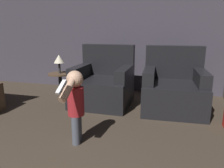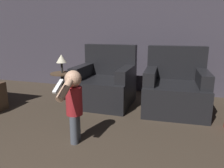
% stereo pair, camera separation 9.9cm
% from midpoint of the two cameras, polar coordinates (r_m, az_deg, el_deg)
% --- Properties ---
extents(wall_back, '(8.40, 0.05, 2.60)m').
position_cam_midpoint_polar(wall_back, '(4.39, 4.17, 15.08)').
color(wall_back, '#3D3842').
rests_on(wall_back, ground_plane).
extents(armchair_left, '(0.92, 0.90, 0.97)m').
position_cam_midpoint_polar(armchair_left, '(3.65, -3.07, -0.08)').
color(armchair_left, black).
rests_on(armchair_left, ground_plane).
extents(armchair_right, '(0.96, 0.93, 0.97)m').
position_cam_midpoint_polar(armchair_right, '(3.48, 14.98, -1.27)').
color(armchair_right, black).
rests_on(armchair_right, ground_plane).
extents(person_toddler, '(0.18, 0.56, 0.81)m').
position_cam_midpoint_polar(person_toddler, '(2.36, -10.73, -4.50)').
color(person_toddler, '#474C56').
rests_on(person_toddler, ground_plane).
extents(side_table, '(0.40, 0.40, 0.49)m').
position_cam_midpoint_polar(side_table, '(3.89, -14.10, 1.40)').
color(side_table, black).
rests_on(side_table, ground_plane).
extents(lamp, '(0.18, 0.18, 0.32)m').
position_cam_midpoint_polar(lamp, '(3.83, -14.40, 6.29)').
color(lamp, '#262626').
rests_on(lamp, side_table).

